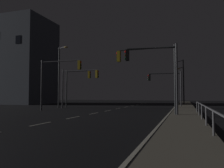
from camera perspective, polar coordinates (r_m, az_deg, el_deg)
The scene contains 15 objects.
ground_plane at distance 21.34m, azimuth -4.11°, elevation -7.38°, with size 112.00×112.00×0.00m, color black.
sidewalk_right at distance 19.78m, azimuth 18.09°, elevation -7.39°, with size 2.33×77.00×0.14m, color gray.
lane_markings_center at distance 24.61m, azimuth -1.03°, elevation -6.77°, with size 0.14×50.00×0.01m.
lane_edge_line at distance 24.82m, azimuth 14.78°, elevation -6.65°, with size 0.14×53.00×0.01m.
traffic_light_mid_left at distance 19.09m, azimuth 9.43°, elevation 4.84°, with size 5.21×0.40×5.72m.
traffic_light_overhead_east at distance 25.16m, azimuth -13.47°, elevation 2.54°, with size 4.98×0.34×5.64m.
traffic_light_far_left at distance 18.81m, azimuth 10.37°, elevation 4.70°, with size 4.14×0.80×5.68m.
traffic_light_mid_right at distance 28.53m, azimuth -8.51°, elevation 1.05°, with size 5.27×0.67×5.03m.
traffic_light_near_right at distance 32.79m, azimuth 13.42°, elevation 0.62°, with size 4.65×0.64×4.89m.
traffic_light_near_left at distance 30.78m, azimuth -8.87°, elevation 0.83°, with size 3.71×0.34×5.20m.
street_lamp_far_end at distance 44.31m, azimuth 17.52°, elevation 0.64°, with size 1.31×1.18×6.93m.
street_lamp_median at distance 30.51m, azimuth -13.03°, elevation 3.09°, with size 1.88×1.13×8.10m.
street_lamp_across_street at distance 40.15m, azimuth 17.31°, elevation 1.59°, with size 1.80×1.78×7.60m.
barrier_fence at distance 10.92m, azimuth 23.47°, elevation -6.80°, with size 0.09×21.34×0.98m.
building_distant at distance 52.14m, azimuth -25.66°, elevation 4.85°, with size 20.18×9.85×16.89m.
Camera 1 is at (7.99, -2.22, 1.67)m, focal length 36.01 mm.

